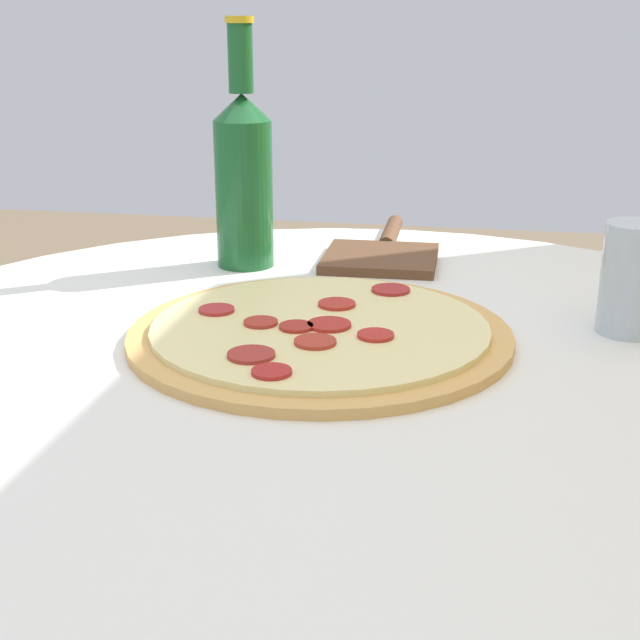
{
  "coord_description": "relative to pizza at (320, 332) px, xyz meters",
  "views": [
    {
      "loc": [
        0.75,
        0.12,
        1.08
      ],
      "look_at": [
        -0.05,
        -0.03,
        0.8
      ],
      "focal_mm": 50.0,
      "sensor_mm": 36.0,
      "label": 1
    }
  ],
  "objects": [
    {
      "name": "beer_bottle",
      "position": [
        -0.25,
        -0.14,
        0.11
      ],
      "size": [
        0.07,
        0.07,
        0.3
      ],
      "color": "#195628",
      "rests_on": "table"
    },
    {
      "name": "drinking_glass",
      "position": [
        -0.08,
        0.3,
        0.05
      ],
      "size": [
        0.06,
        0.06,
        0.11
      ],
      "color": "#ADBCC6",
      "rests_on": "table"
    },
    {
      "name": "pizza_paddle",
      "position": [
        -0.32,
        0.02,
        -0.0
      ],
      "size": [
        0.29,
        0.14,
        0.02
      ],
      "rotation": [
        0.0,
        0.0,
        -3.12
      ],
      "color": "brown",
      "rests_on": "table"
    },
    {
      "name": "pizza",
      "position": [
        0.0,
        0.0,
        0.0
      ],
      "size": [
        0.37,
        0.37,
        0.02
      ],
      "color": "tan",
      "rests_on": "table"
    },
    {
      "name": "table",
      "position": [
        0.05,
        0.03,
        -0.19
      ],
      "size": [
        1.07,
        1.07,
        0.78
      ],
      "color": "silver",
      "rests_on": "ground_plane"
    }
  ]
}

